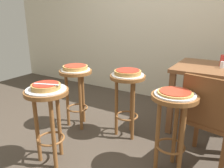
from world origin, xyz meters
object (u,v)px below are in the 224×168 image
(pizza_leftside, at_px, (75,67))
(pizza_server_knife, at_px, (46,84))
(serving_plate_rear, at_px, (128,75))
(stool_leftside, at_px, (76,86))
(pizza_foreground, at_px, (46,86))
(serving_plate_foreground, at_px, (46,89))
(wooden_chair, at_px, (209,118))
(stool_middle, at_px, (173,116))
(pizza_middle, at_px, (175,92))
(pizza_rear, at_px, (128,72))
(cup_far_edge, at_px, (223,60))
(dining_table, at_px, (220,78))
(stool_foreground, at_px, (48,110))
(serving_plate_leftside, at_px, (75,70))
(serving_plate_middle, at_px, (175,94))
(stool_rear, at_px, (127,92))
(condiment_shaker, at_px, (222,65))

(pizza_leftside, xyz_separation_m, pizza_server_knife, (0.27, -0.68, 0.03))
(serving_plate_rear, bearing_deg, stool_leftside, -169.46)
(pizza_foreground, relative_size, serving_plate_rear, 0.71)
(serving_plate_foreground, height_order, wooden_chair, wooden_chair)
(pizza_foreground, distance_m, stool_middle, 1.09)
(pizza_middle, bearing_deg, pizza_rear, 150.67)
(pizza_leftside, bearing_deg, pizza_foreground, -70.17)
(pizza_middle, height_order, cup_far_edge, cup_far_edge)
(stool_leftside, xyz_separation_m, dining_table, (1.44, 0.74, 0.13))
(stool_foreground, xyz_separation_m, pizza_foreground, (0.00, -0.00, 0.22))
(pizza_foreground, xyz_separation_m, stool_leftside, (-0.24, 0.66, -0.22))
(pizza_foreground, relative_size, serving_plate_leftside, 0.73)
(pizza_middle, height_order, pizza_server_knife, pizza_server_knife)
(wooden_chair, bearing_deg, serving_plate_foreground, -151.61)
(serving_plate_foreground, distance_m, wooden_chair, 1.40)
(serving_plate_foreground, distance_m, pizza_server_knife, 0.07)
(stool_foreground, bearing_deg, serving_plate_middle, 24.71)
(stool_middle, bearing_deg, dining_table, 76.33)
(serving_plate_foreground, bearing_deg, pizza_middle, 24.71)
(pizza_leftside, xyz_separation_m, serving_plate_rear, (0.61, 0.11, -0.03))
(stool_rear, relative_size, condiment_shaker, 9.62)
(pizza_foreground, bearing_deg, cup_far_edge, 51.33)
(wooden_chair, bearing_deg, pizza_leftside, 179.72)
(condiment_shaker, bearing_deg, serving_plate_leftside, -153.68)
(serving_plate_leftside, relative_size, pizza_rear, 1.18)
(stool_foreground, distance_m, serving_plate_middle, 1.08)
(serving_plate_middle, distance_m, wooden_chair, 0.41)
(serving_plate_foreground, relative_size, dining_table, 0.35)
(dining_table, distance_m, cup_far_edge, 0.20)
(pizza_middle, bearing_deg, stool_leftside, 169.66)
(pizza_middle, bearing_deg, stool_rear, 150.67)
(serving_plate_foreground, distance_m, condiment_shaker, 1.83)
(pizza_foreground, distance_m, dining_table, 1.85)
(serving_plate_leftside, height_order, serving_plate_rear, same)
(pizza_middle, distance_m, serving_plate_leftside, 1.23)
(pizza_rear, height_order, condiment_shaker, condiment_shaker)
(pizza_foreground, xyz_separation_m, stool_middle, (0.97, 0.44, -0.22))
(serving_plate_foreground, relative_size, wooden_chair, 0.40)
(wooden_chair, bearing_deg, pizza_rear, 171.84)
(serving_plate_middle, bearing_deg, pizza_rear, 150.67)
(stool_middle, relative_size, serving_plate_middle, 2.13)
(stool_leftside, bearing_deg, pizza_foreground, -70.17)
(stool_leftside, relative_size, serving_plate_leftside, 2.10)
(dining_table, relative_size, wooden_chair, 1.13)
(serving_plate_leftside, bearing_deg, pizza_middle, -10.34)
(pizza_foreground, relative_size, stool_leftside, 0.35)
(pizza_middle, distance_m, wooden_chair, 0.42)
(serving_plate_rear, bearing_deg, pizza_rear, 0.00)
(pizza_leftside, distance_m, dining_table, 1.62)
(stool_middle, height_order, serving_plate_rear, serving_plate_rear)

